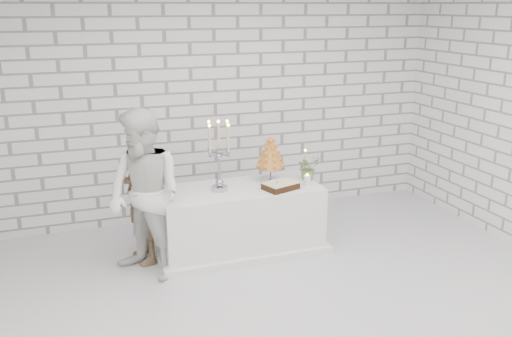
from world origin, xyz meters
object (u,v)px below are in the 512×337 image
groom (142,187)px  croquembouche (270,158)px  bride (145,196)px  candelabra (219,156)px  cake_table (240,219)px

groom → croquembouche: (1.48, 0.03, 0.17)m
croquembouche → bride: bearing=-164.5°
groom → candelabra: (0.83, -0.12, 0.30)m
candelabra → groom: bearing=171.8°
groom → bride: (-0.02, -0.39, 0.03)m
cake_table → bride: bearing=-165.3°
cake_table → bride: bride is taller
cake_table → croquembouche: size_ratio=3.34×
cake_table → bride: size_ratio=1.02×
candelabra → croquembouche: size_ratio=1.47×
groom → candelabra: bearing=72.2°
bride → candelabra: bride is taller
cake_table → groom: groom is taller
groom → bride: 0.40m
candelabra → bride: bearing=-162.2°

